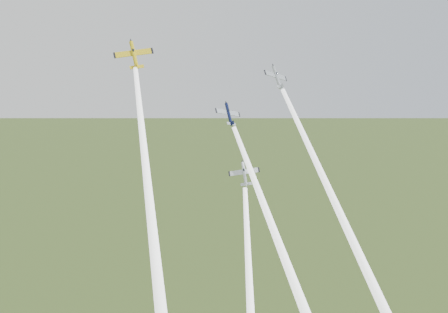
# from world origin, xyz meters

# --- Properties ---
(plane_yellow) EXTENTS (8.84, 6.34, 8.53)m
(plane_yellow) POSITION_xyz_m (-16.49, 3.36, 112.93)
(plane_yellow) COLOR gold
(smoke_trail_yellow) EXTENTS (5.37, 35.85, 52.12)m
(smoke_trail_yellow) POSITION_xyz_m (-18.01, -15.20, 84.89)
(smoke_trail_yellow) COLOR white
(plane_navy) EXTENTS (6.68, 6.53, 7.24)m
(plane_navy) POSITION_xyz_m (2.33, -2.64, 100.51)
(plane_navy) COLOR #0C1337
(smoke_trail_navy) EXTENTS (12.41, 33.25, 49.54)m
(smoke_trail_navy) POSITION_xyz_m (7.58, -19.61, 73.75)
(smoke_trail_navy) COLOR white
(plane_silver_right) EXTENTS (7.38, 7.77, 8.17)m
(plane_silver_right) POSITION_xyz_m (14.54, -0.54, 108.05)
(plane_silver_right) COLOR #A7AEB5
(smoke_trail_silver_right) EXTENTS (17.38, 38.07, 58.64)m
(smoke_trail_silver_right) POSITION_xyz_m (22.38, -19.80, 76.74)
(smoke_trail_silver_right) COLOR white
(plane_silver_low) EXTENTS (6.93, 6.40, 6.80)m
(plane_silver_low) POSITION_xyz_m (3.76, -8.14, 88.49)
(plane_silver_low) COLOR #B6BDC5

